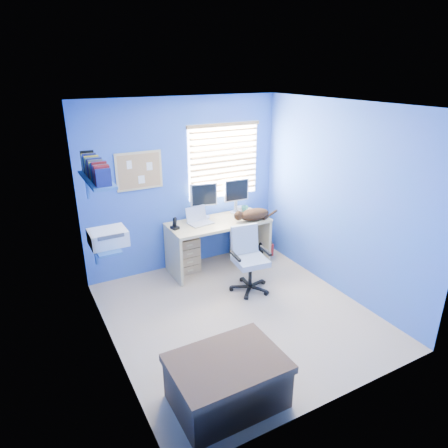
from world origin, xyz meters
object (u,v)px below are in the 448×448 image
desk (219,244)px  tower_pc (241,246)px  cat (254,214)px  office_chair (249,267)px  laptop (200,217)px

desk → tower_pc: (0.43, 0.05, -0.14)m
tower_pc → desk: bearing=-171.0°
cat → tower_pc: (-0.06, 0.25, -0.60)m
office_chair → laptop: bearing=111.7°
office_chair → tower_pc: bearing=65.5°
laptop → tower_pc: size_ratio=0.73×
desk → laptop: laptop is taller
cat → laptop: bearing=170.2°
laptop → tower_pc: (0.70, 0.01, -0.62)m
desk → laptop: (-0.27, 0.04, 0.48)m
cat → office_chair: (-0.44, -0.58, -0.50)m
desk → office_chair: (0.05, -0.78, -0.04)m
cat → tower_pc: bearing=112.1°
laptop → cat: laptop is taller
laptop → cat: 0.81m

